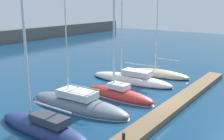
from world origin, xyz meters
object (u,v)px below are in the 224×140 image
sailboat_sand_fifth (159,74)px  sailboat_red_third (119,93)px  dock_bollard (124,136)px  sailboat_navy_nearest (42,125)px  sailboat_slate_second (78,104)px  sailboat_white_fourth (131,79)px

sailboat_sand_fifth → sailboat_red_third: bearing=91.3°
sailboat_red_third → dock_bollard: bearing=128.8°
sailboat_navy_nearest → sailboat_red_third: sailboat_navy_nearest is taller
sailboat_slate_second → sailboat_white_fourth: (9.12, 0.41, -0.02)m
sailboat_navy_nearest → sailboat_white_fourth: sailboat_navy_nearest is taller
sailboat_slate_second → dock_bollard: 7.31m
sailboat_slate_second → sailboat_sand_fifth: size_ratio=1.75×
sailboat_red_third → sailboat_white_fourth: sailboat_white_fourth is taller
sailboat_slate_second → sailboat_red_third: 4.23m
sailboat_white_fourth → sailboat_sand_fifth: size_ratio=1.28×
sailboat_red_third → dock_bollard: 8.79m
sailboat_sand_fifth → sailboat_navy_nearest: bearing=88.4°
sailboat_slate_second → sailboat_red_third: (3.97, -1.45, 0.12)m
sailboat_white_fourth → sailboat_sand_fifth: sailboat_white_fourth is taller
sailboat_slate_second → sailboat_red_third: size_ratio=1.51×
sailboat_navy_nearest → sailboat_white_fourth: 13.85m
sailboat_navy_nearest → sailboat_slate_second: bearing=-77.5°
dock_bollard → sailboat_navy_nearest: bearing=105.0°
sailboat_white_fourth → dock_bollard: size_ratio=35.13×
sailboat_slate_second → sailboat_sand_fifth: (13.33, -0.94, -0.13)m
sailboat_navy_nearest → sailboat_red_third: bearing=-92.7°
sailboat_sand_fifth → dock_bollard: bearing=107.1°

